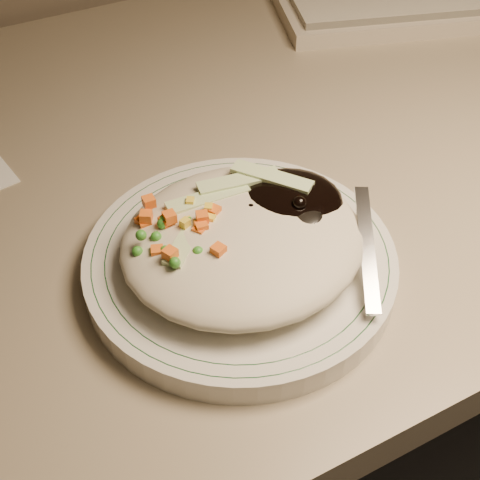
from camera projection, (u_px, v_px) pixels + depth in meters
name	position (u px, v px, depth m)	size (l,w,h in m)	color
desk	(248.00, 264.00, 0.83)	(1.40, 0.70, 0.74)	gray
plate	(240.00, 263.00, 0.54)	(0.25, 0.25, 0.02)	silver
plate_rim	(240.00, 254.00, 0.53)	(0.24, 0.24, 0.00)	#144723
meal	(245.00, 234.00, 0.52)	(0.21, 0.19, 0.05)	#B6AE93
keyboard	(436.00, 1.00, 0.88)	(0.44, 0.27, 0.03)	#BAAE98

